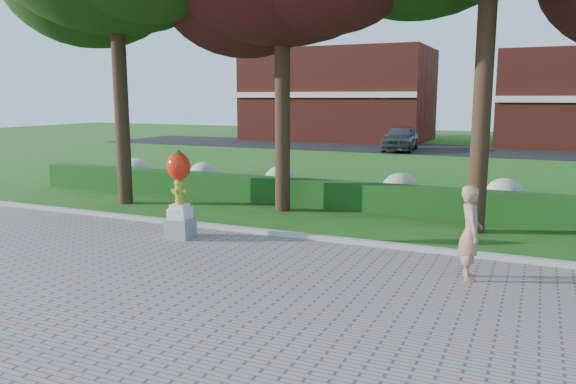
# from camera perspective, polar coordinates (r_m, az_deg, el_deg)

# --- Properties ---
(ground) EXTENTS (100.00, 100.00, 0.00)m
(ground) POSITION_cam_1_polar(r_m,az_deg,el_deg) (10.56, -4.35, -8.62)
(ground) COLOR #255515
(ground) RESTS_ON ground
(walkway) EXTENTS (40.00, 14.00, 0.04)m
(walkway) POSITION_cam_1_polar(r_m,az_deg,el_deg) (7.55, -19.66, -16.70)
(walkway) COLOR gray
(walkway) RESTS_ON ground
(curb) EXTENTS (40.00, 0.18, 0.15)m
(curb) POSITION_cam_1_polar(r_m,az_deg,el_deg) (13.15, 1.91, -4.60)
(curb) COLOR #ADADA5
(curb) RESTS_ON ground
(lawn_hedge) EXTENTS (24.00, 0.70, 0.80)m
(lawn_hedge) POSITION_cam_1_polar(r_m,az_deg,el_deg) (16.77, 7.11, -0.44)
(lawn_hedge) COLOR #154313
(lawn_hedge) RESTS_ON ground
(hydrangea_row) EXTENTS (20.10, 1.10, 0.99)m
(hydrangea_row) POSITION_cam_1_polar(r_m,az_deg,el_deg) (17.54, 9.87, 0.43)
(hydrangea_row) COLOR #B1B087
(hydrangea_row) RESTS_ON ground
(street) EXTENTS (50.00, 8.00, 0.02)m
(street) POSITION_cam_1_polar(r_m,az_deg,el_deg) (37.26, 16.71, 4.10)
(street) COLOR black
(street) RESTS_ON ground
(building_left) EXTENTS (14.00, 8.00, 7.00)m
(building_left) POSITION_cam_1_polar(r_m,az_deg,el_deg) (45.29, 5.17, 9.78)
(building_left) COLOR maroon
(building_left) RESTS_ON ground
(hydrant_sculpture) EXTENTS (0.60, 0.60, 2.07)m
(hydrant_sculpture) POSITION_cam_1_polar(r_m,az_deg,el_deg) (13.29, -10.98, 0.05)
(hydrant_sculpture) COLOR gray
(hydrant_sculpture) RESTS_ON walkway
(woman) EXTENTS (0.57, 0.71, 1.72)m
(woman) POSITION_cam_1_polar(r_m,az_deg,el_deg) (10.61, 18.04, -3.94)
(woman) COLOR #A77A5F
(woman) RESTS_ON walkway
(parked_car) EXTENTS (2.19, 4.76, 1.58)m
(parked_car) POSITION_cam_1_polar(r_m,az_deg,el_deg) (35.86, 11.34, 5.41)
(parked_car) COLOR #393B40
(parked_car) RESTS_ON street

